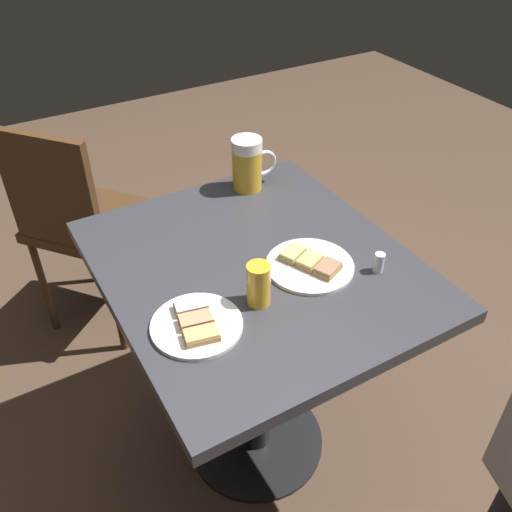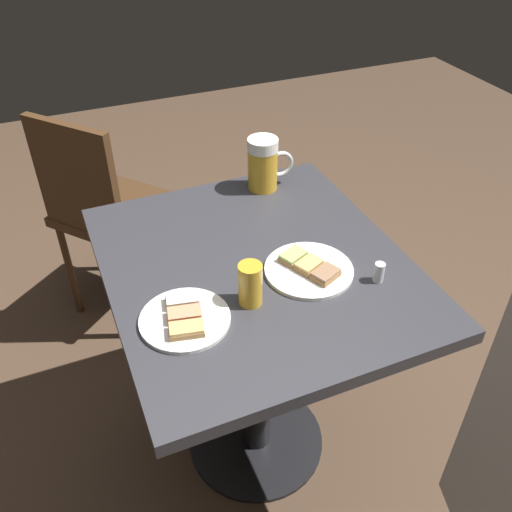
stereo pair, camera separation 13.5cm
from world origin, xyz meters
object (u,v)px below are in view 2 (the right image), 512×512
object	(u,v)px
beer_mug	(264,164)
salt_shaker	(379,272)
plate_far	(185,318)
beer_glass_small	(250,284)
cafe_chair	(104,207)
plate_near	(309,269)

from	to	relation	value
beer_mug	salt_shaker	distance (m)	0.51
plate_far	salt_shaker	world-z (taller)	salt_shaker
beer_glass_small	salt_shaker	bearing A→B (deg)	-9.00
cafe_chair	beer_glass_small	bearing A→B (deg)	-27.60
salt_shaker	cafe_chair	xyz separation A→B (m)	(-0.51, 0.98, -0.27)
plate_far	cafe_chair	size ratio (longest dim) A/B	0.23
beer_mug	salt_shaker	xyz separation A→B (m)	(0.08, -0.50, -0.05)
beer_glass_small	salt_shaker	distance (m)	0.31
plate_near	cafe_chair	bearing A→B (deg)	112.84
plate_far	salt_shaker	size ratio (longest dim) A/B	3.92
plate_far	beer_mug	xyz separation A→B (m)	(0.39, 0.46, 0.07)
plate_near	beer_mug	bearing A→B (deg)	82.01
beer_glass_small	cafe_chair	distance (m)	1.00
plate_far	salt_shaker	xyz separation A→B (m)	(0.47, -0.05, 0.02)
plate_far	beer_mug	size ratio (longest dim) A/B	1.27
cafe_chair	plate_near	bearing A→B (deg)	-16.93
cafe_chair	salt_shaker	bearing A→B (deg)	-12.32
salt_shaker	beer_mug	bearing A→B (deg)	98.89
beer_glass_small	plate_near	bearing A→B (deg)	14.82
beer_glass_small	cafe_chair	bearing A→B (deg)	102.17
plate_near	salt_shaker	size ratio (longest dim) A/B	4.23
beer_mug	salt_shaker	size ratio (longest dim) A/B	3.08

